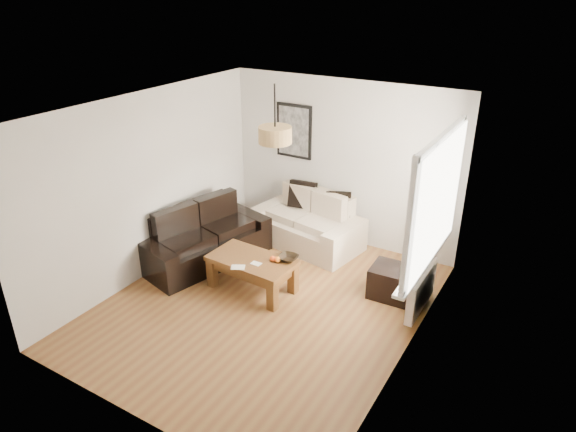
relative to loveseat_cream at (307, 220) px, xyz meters
The scene contains 21 objects.
floor 1.86m from the loveseat_cream, 79.10° to the right, with size 4.50×4.50×0.00m, color brown.
ceiling 2.83m from the loveseat_cream, 79.10° to the right, with size 3.80×4.50×0.00m, color white, non-canonical shape.
wall_back 1.05m from the loveseat_cream, 53.90° to the left, with size 3.80×0.04×2.60m, color silver, non-canonical shape.
wall_front 4.14m from the loveseat_cream, 85.14° to the right, with size 3.80×0.04×2.60m, color silver, non-canonical shape.
wall_left 2.52m from the loveseat_cream, 131.18° to the right, with size 0.04×4.50×2.60m, color silver, non-canonical shape.
wall_right 3.00m from the loveseat_cream, 38.44° to the right, with size 0.04×4.50×2.60m, color silver, non-canonical shape.
window_bay 2.68m from the loveseat_cream, 23.98° to the right, with size 0.14×1.90×1.60m, color white, non-canonical shape.
radiator 2.37m from the loveseat_cream, 24.38° to the right, with size 0.10×0.90×0.52m, color white.
poster 1.44m from the loveseat_cream, 139.06° to the left, with size 0.62×0.04×0.87m, color black, non-canonical shape.
pendant_shade 2.36m from the loveseat_cream, 76.96° to the right, with size 0.40×0.40×0.20m, color tan.
loveseat_cream is the anchor object (origin of this frame).
sofa_leather 1.65m from the loveseat_cream, 131.19° to the right, with size 1.92×0.94×0.83m, color black, non-canonical shape.
coffee_table 1.56m from the loveseat_cream, 90.36° to the right, with size 1.17×0.64×0.48m, color brown, non-canonical shape.
ottoman 1.94m from the loveseat_cream, 21.96° to the right, with size 0.75×0.48×0.43m, color black.
cushion_left 0.44m from the loveseat_cream, 135.88° to the left, with size 0.44×0.14×0.44m, color black.
cushion_right 0.56m from the loveseat_cream, 25.57° to the left, with size 0.39×0.12×0.39m, color black.
fruit_bowl 1.40m from the loveseat_cream, 71.88° to the right, with size 0.26×0.26×0.06m, color black.
orange_a 1.49m from the loveseat_cream, 77.45° to the right, with size 0.07×0.07×0.07m, color #FF4F15.
orange_b 1.49m from the loveseat_cream, 76.87° to the right, with size 0.08×0.08×0.08m, color orange.
orange_c 1.49m from the loveseat_cream, 79.52° to the right, with size 0.08×0.08×0.08m, color #E94913.
papers 1.83m from the loveseat_cream, 91.02° to the right, with size 0.18×0.13×0.01m, color white.
Camera 1 is at (3.16, -4.70, 3.91)m, focal length 31.98 mm.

